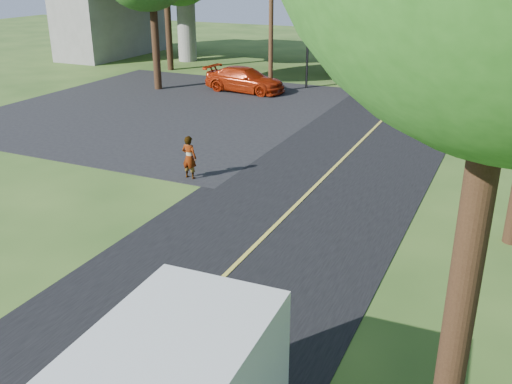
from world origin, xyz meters
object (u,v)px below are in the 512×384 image
Objects in this scene: red_sedan at (245,80)px; pedestrian at (189,157)px; utility_pole at (271,11)px; traffic_signal at (308,34)px.

red_sedan is 14.72m from pedestrian.
utility_pole is 15.26m from pedestrian.
pedestrian is at bearing -84.04° from traffic_signal.
utility_pole is at bearing -74.17° from pedestrian.
red_sedan is at bearing -162.21° from utility_pole.
traffic_signal is at bearing -45.68° from red_sedan.
red_sedan is at bearing -140.02° from traffic_signal.
pedestrian is (4.65, -13.97, 0.07)m from red_sedan.
traffic_signal is 1.07× the size of red_sedan.
utility_pole is at bearing -126.87° from traffic_signal.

